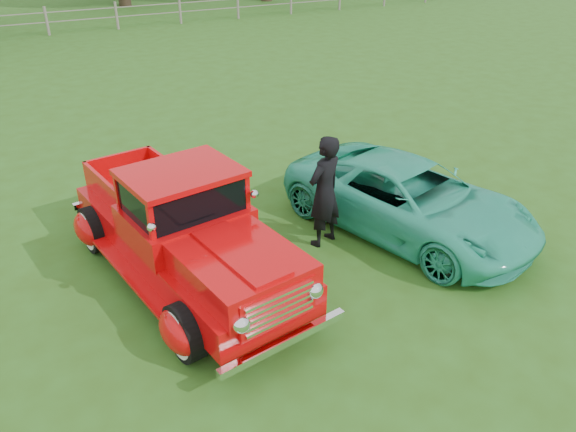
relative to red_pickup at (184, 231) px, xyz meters
name	(u,v)px	position (x,y,z in m)	size (l,w,h in m)	color
ground	(272,324)	(0.63, -1.58, -0.80)	(140.00, 140.00, 0.00)	#2D5316
fence_line	(47,21)	(0.63, 20.42, -0.19)	(48.00, 0.12, 1.20)	gray
red_pickup	(184,231)	(0.00, 0.00, 0.00)	(2.80, 5.20, 1.78)	black
teal_sedan	(409,199)	(3.77, -0.42, -0.18)	(2.03, 4.40, 1.22)	#2DB692
man	(324,192)	(2.31, -0.08, 0.14)	(0.68, 0.45, 1.87)	black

